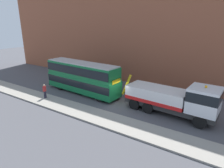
{
  "coord_description": "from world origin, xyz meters",
  "views": [
    {
      "loc": [
        10.28,
        -17.76,
        8.86
      ],
      "look_at": [
        -1.55,
        0.34,
        2.0
      ],
      "focal_mm": 30.97,
      "sensor_mm": 36.0,
      "label": 1
    }
  ],
  "objects": [
    {
      "name": "ground_plane",
      "position": [
        0.0,
        0.0,
        0.0
      ],
      "size": [
        120.0,
        120.0,
        0.0
      ],
      "primitive_type": "plane",
      "color": "#4C4C51"
    },
    {
      "name": "double_decker_bus",
      "position": [
        -6.23,
        0.34,
        2.23
      ],
      "size": [
        11.16,
        3.27,
        4.06
      ],
      "rotation": [
        0.0,
        0.0,
        -0.07
      ],
      "color": "#146B38",
      "rests_on": "ground_plane"
    },
    {
      "name": "recovery_tow_truck",
      "position": [
        5.71,
        0.31,
        1.76
      ],
      "size": [
        10.21,
        3.22,
        3.67
      ],
      "rotation": [
        0.0,
        0.0,
        -0.07
      ],
      "color": "#2D2D2D",
      "rests_on": "ground_plane"
    },
    {
      "name": "near_kerb",
      "position": [
        0.0,
        -4.2,
        0.07
      ],
      "size": [
        60.0,
        2.8,
        0.15
      ],
      "primitive_type": "cube",
      "color": "gray",
      "rests_on": "ground_plane"
    },
    {
      "name": "building_facade",
      "position": [
        0.0,
        8.47,
        8.07
      ],
      "size": [
        60.0,
        1.5,
        16.0
      ],
      "color": "#935138",
      "rests_on": "ground_plane"
    },
    {
      "name": "pedestrian_onlooker",
      "position": [
        -8.52,
        -3.85,
        0.99
      ],
      "size": [
        0.41,
        0.47,
        1.71
      ],
      "rotation": [
        0.0,
        0.0,
        0.46
      ],
      "color": "#232333",
      "rests_on": "near_kerb"
    }
  ]
}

